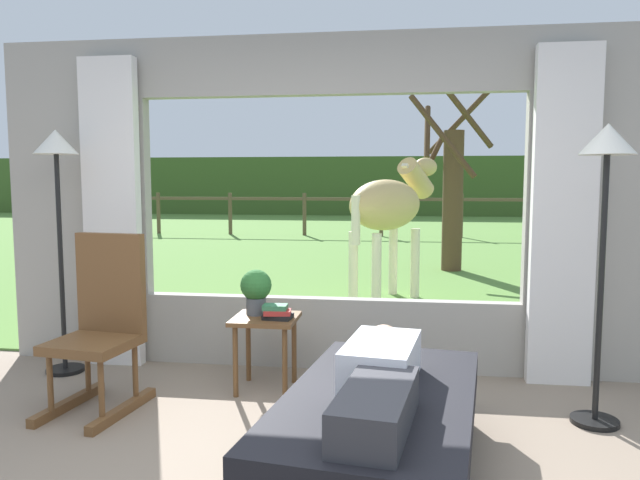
{
  "coord_description": "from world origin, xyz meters",
  "views": [
    {
      "loc": [
        0.58,
        -2.31,
        1.47
      ],
      "look_at": [
        0.0,
        1.8,
        1.05
      ],
      "focal_mm": 33.75,
      "sensor_mm": 36.0,
      "label": 1
    }
  ],
  "objects_px": {
    "floor_lamp_left": "(57,178)",
    "recliner_sofa": "(380,432)",
    "reclining_person": "(380,376)",
    "horse": "(390,206)",
    "side_table": "(266,330)",
    "pasture_tree": "(451,189)",
    "floor_lamp_right": "(606,183)",
    "book_stack": "(277,312)",
    "rocking_chair": "(102,324)",
    "potted_plant": "(256,289)"
  },
  "relations": [
    {
      "from": "pasture_tree",
      "to": "floor_lamp_left",
      "type": "bearing_deg",
      "value": -120.62
    },
    {
      "from": "reclining_person",
      "to": "rocking_chair",
      "type": "bearing_deg",
      "value": 166.45
    },
    {
      "from": "rocking_chair",
      "to": "book_stack",
      "type": "xyz_separation_m",
      "value": [
        1.06,
        0.39,
        0.02
      ]
    },
    {
      "from": "side_table",
      "to": "rocking_chair",
      "type": "bearing_deg",
      "value": -155.14
    },
    {
      "from": "potted_plant",
      "to": "floor_lamp_right",
      "type": "height_order",
      "value": "floor_lamp_right"
    },
    {
      "from": "book_stack",
      "to": "floor_lamp_right",
      "type": "relative_size",
      "value": 0.11
    },
    {
      "from": "potted_plant",
      "to": "side_table",
      "type": "bearing_deg",
      "value": -36.87
    },
    {
      "from": "horse",
      "to": "reclining_person",
      "type": "bearing_deg",
      "value": -57.46
    },
    {
      "from": "recliner_sofa",
      "to": "floor_lamp_right",
      "type": "distance_m",
      "value": 1.94
    },
    {
      "from": "reclining_person",
      "to": "potted_plant",
      "type": "xyz_separation_m",
      "value": [
        -0.92,
        1.22,
        0.18
      ]
    },
    {
      "from": "floor_lamp_left",
      "to": "recliner_sofa",
      "type": "bearing_deg",
      "value": -27.58
    },
    {
      "from": "reclining_person",
      "to": "pasture_tree",
      "type": "relative_size",
      "value": 0.49
    },
    {
      "from": "book_stack",
      "to": "floor_lamp_right",
      "type": "distance_m",
      "value": 2.21
    },
    {
      "from": "recliner_sofa",
      "to": "rocking_chair",
      "type": "xyz_separation_m",
      "value": [
        -1.81,
        0.66,
        0.33
      ]
    },
    {
      "from": "side_table",
      "to": "floor_lamp_left",
      "type": "distance_m",
      "value": 1.94
    },
    {
      "from": "reclining_person",
      "to": "floor_lamp_right",
      "type": "xyz_separation_m",
      "value": [
        1.26,
        0.86,
        0.92
      ]
    },
    {
      "from": "recliner_sofa",
      "to": "reclining_person",
      "type": "relative_size",
      "value": 1.26
    },
    {
      "from": "potted_plant",
      "to": "floor_lamp_left",
      "type": "bearing_deg",
      "value": 175.9
    },
    {
      "from": "reclining_person",
      "to": "side_table",
      "type": "distance_m",
      "value": 1.44
    },
    {
      "from": "book_stack",
      "to": "floor_lamp_right",
      "type": "xyz_separation_m",
      "value": [
        2.01,
        -0.25,
        0.88
      ]
    },
    {
      "from": "rocking_chair",
      "to": "potted_plant",
      "type": "xyz_separation_m",
      "value": [
        0.89,
        0.51,
        0.16
      ]
    },
    {
      "from": "side_table",
      "to": "floor_lamp_left",
      "type": "xyz_separation_m",
      "value": [
        -1.62,
        0.17,
        1.06
      ]
    },
    {
      "from": "recliner_sofa",
      "to": "rocking_chair",
      "type": "distance_m",
      "value": 1.95
    },
    {
      "from": "reclining_person",
      "to": "book_stack",
      "type": "height_order",
      "value": "reclining_person"
    },
    {
      "from": "book_stack",
      "to": "pasture_tree",
      "type": "bearing_deg",
      "value": 74.69
    },
    {
      "from": "recliner_sofa",
      "to": "pasture_tree",
      "type": "xyz_separation_m",
      "value": [
        0.84,
        6.85,
        1.11
      ]
    },
    {
      "from": "rocking_chair",
      "to": "side_table",
      "type": "distance_m",
      "value": 1.07
    },
    {
      "from": "rocking_chair",
      "to": "floor_lamp_right",
      "type": "relative_size",
      "value": 0.63
    },
    {
      "from": "rocking_chair",
      "to": "book_stack",
      "type": "relative_size",
      "value": 5.52
    },
    {
      "from": "horse",
      "to": "pasture_tree",
      "type": "height_order",
      "value": "pasture_tree"
    },
    {
      "from": "side_table",
      "to": "floor_lamp_left",
      "type": "height_order",
      "value": "floor_lamp_left"
    },
    {
      "from": "recliner_sofa",
      "to": "side_table",
      "type": "bearing_deg",
      "value": 135.0
    },
    {
      "from": "side_table",
      "to": "pasture_tree",
      "type": "xyz_separation_m",
      "value": [
        1.68,
        5.74,
        0.9
      ]
    },
    {
      "from": "side_table",
      "to": "floor_lamp_right",
      "type": "distance_m",
      "value": 2.36
    },
    {
      "from": "side_table",
      "to": "potted_plant",
      "type": "distance_m",
      "value": 0.29
    },
    {
      "from": "horse",
      "to": "floor_lamp_right",
      "type": "bearing_deg",
      "value": -37.67
    },
    {
      "from": "recliner_sofa",
      "to": "side_table",
      "type": "distance_m",
      "value": 1.41
    },
    {
      "from": "floor_lamp_left",
      "to": "pasture_tree",
      "type": "distance_m",
      "value": 6.47
    },
    {
      "from": "reclining_person",
      "to": "horse",
      "type": "relative_size",
      "value": 0.83
    },
    {
      "from": "rocking_chair",
      "to": "pasture_tree",
      "type": "distance_m",
      "value": 6.78
    },
    {
      "from": "side_table",
      "to": "book_stack",
      "type": "bearing_deg",
      "value": -31.52
    },
    {
      "from": "recliner_sofa",
      "to": "reclining_person",
      "type": "distance_m",
      "value": 0.31
    },
    {
      "from": "floor_lamp_right",
      "to": "reclining_person",
      "type": "bearing_deg",
      "value": -145.86
    },
    {
      "from": "pasture_tree",
      "to": "side_table",
      "type": "bearing_deg",
      "value": -106.33
    },
    {
      "from": "reclining_person",
      "to": "floor_lamp_right",
      "type": "height_order",
      "value": "floor_lamp_right"
    },
    {
      "from": "floor_lamp_left",
      "to": "horse",
      "type": "xyz_separation_m",
      "value": [
        2.39,
        3.05,
        -0.33
      ]
    },
    {
      "from": "rocking_chair",
      "to": "floor_lamp_right",
      "type": "distance_m",
      "value": 3.2
    },
    {
      "from": "side_table",
      "to": "horse",
      "type": "bearing_deg",
      "value": 76.5
    },
    {
      "from": "floor_lamp_right",
      "to": "rocking_chair",
      "type": "bearing_deg",
      "value": -177.31
    },
    {
      "from": "reclining_person",
      "to": "potted_plant",
      "type": "distance_m",
      "value": 1.54
    }
  ]
}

